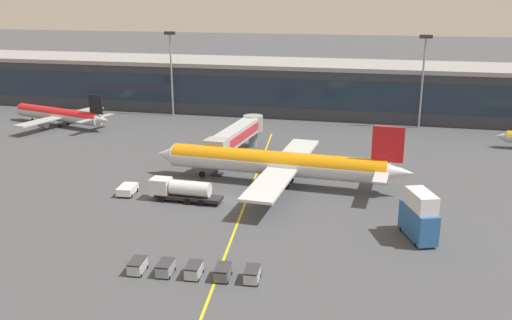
{
  "coord_description": "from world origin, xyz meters",
  "views": [
    {
      "loc": [
        21.7,
        -75.06,
        29.58
      ],
      "look_at": [
        2.77,
        6.66,
        4.5
      ],
      "focal_mm": 39.3,
      "sensor_mm": 36.0,
      "label": 1
    }
  ],
  "objects_px": {
    "pushback_tug": "(127,189)",
    "baggage_cart_0": "(137,266)",
    "fuel_tanker": "(181,190)",
    "commuter_jet_near": "(59,114)",
    "baggage_cart_4": "(252,274)",
    "catering_lift": "(419,216)",
    "baggage_cart_3": "(223,272)",
    "main_airliner": "(278,163)",
    "baggage_cart_1": "(165,268)",
    "baggage_cart_2": "(194,270)"
  },
  "relations": [
    {
      "from": "fuel_tanker",
      "to": "catering_lift",
      "type": "distance_m",
      "value": 34.01
    },
    {
      "from": "pushback_tug",
      "to": "baggage_cart_3",
      "type": "xyz_separation_m",
      "value": [
        21.6,
        -22.08,
        -0.07
      ]
    },
    {
      "from": "pushback_tug",
      "to": "baggage_cart_4",
      "type": "xyz_separation_m",
      "value": [
        24.79,
        -21.84,
        -0.07
      ]
    },
    {
      "from": "pushback_tug",
      "to": "baggage_cart_1",
      "type": "relative_size",
      "value": 1.46
    },
    {
      "from": "fuel_tanker",
      "to": "baggage_cart_2",
      "type": "height_order",
      "value": "fuel_tanker"
    },
    {
      "from": "main_airliner",
      "to": "baggage_cart_3",
      "type": "height_order",
      "value": "main_airliner"
    },
    {
      "from": "baggage_cart_0",
      "to": "commuter_jet_near",
      "type": "height_order",
      "value": "commuter_jet_near"
    },
    {
      "from": "main_airliner",
      "to": "pushback_tug",
      "type": "relative_size",
      "value": 10.5
    },
    {
      "from": "baggage_cart_1",
      "to": "baggage_cart_3",
      "type": "bearing_deg",
      "value": 4.22
    },
    {
      "from": "baggage_cart_0",
      "to": "baggage_cart_1",
      "type": "height_order",
      "value": "same"
    },
    {
      "from": "fuel_tanker",
      "to": "baggage_cart_3",
      "type": "bearing_deg",
      "value": -59.38
    },
    {
      "from": "fuel_tanker",
      "to": "baggage_cart_4",
      "type": "xyz_separation_m",
      "value": [
        15.77,
        -21.02,
        -0.96
      ]
    },
    {
      "from": "fuel_tanker",
      "to": "catering_lift",
      "type": "height_order",
      "value": "catering_lift"
    },
    {
      "from": "baggage_cart_2",
      "to": "commuter_jet_near",
      "type": "distance_m",
      "value": 81.9
    },
    {
      "from": "fuel_tanker",
      "to": "baggage_cart_1",
      "type": "bearing_deg",
      "value": -74.08
    },
    {
      "from": "baggage_cart_2",
      "to": "baggage_cart_4",
      "type": "relative_size",
      "value": 1.0
    },
    {
      "from": "catering_lift",
      "to": "baggage_cart_4",
      "type": "height_order",
      "value": "catering_lift"
    },
    {
      "from": "pushback_tug",
      "to": "baggage_cart_3",
      "type": "distance_m",
      "value": 30.89
    },
    {
      "from": "fuel_tanker",
      "to": "baggage_cart_3",
      "type": "distance_m",
      "value": 24.72
    },
    {
      "from": "pushback_tug",
      "to": "baggage_cart_2",
      "type": "relative_size",
      "value": 1.46
    },
    {
      "from": "fuel_tanker",
      "to": "commuter_jet_near",
      "type": "bearing_deg",
      "value": 138.19
    },
    {
      "from": "baggage_cart_0",
      "to": "baggage_cart_2",
      "type": "bearing_deg",
      "value": 4.22
    },
    {
      "from": "pushback_tug",
      "to": "baggage_cart_0",
      "type": "bearing_deg",
      "value": -62.17
    },
    {
      "from": "main_airliner",
      "to": "baggage_cart_3",
      "type": "distance_m",
      "value": 31.86
    },
    {
      "from": "fuel_tanker",
      "to": "baggage_cart_4",
      "type": "relative_size",
      "value": 3.94
    },
    {
      "from": "commuter_jet_near",
      "to": "catering_lift",
      "type": "bearing_deg",
      "value": -30.41
    },
    {
      "from": "baggage_cart_3",
      "to": "commuter_jet_near",
      "type": "distance_m",
      "value": 83.87
    },
    {
      "from": "catering_lift",
      "to": "baggage_cart_2",
      "type": "distance_m",
      "value": 28.77
    },
    {
      "from": "baggage_cart_1",
      "to": "baggage_cart_4",
      "type": "bearing_deg",
      "value": 4.22
    },
    {
      "from": "baggage_cart_1",
      "to": "commuter_jet_near",
      "type": "height_order",
      "value": "commuter_jet_near"
    },
    {
      "from": "main_airliner",
      "to": "baggage_cart_0",
      "type": "xyz_separation_m",
      "value": [
        -9.42,
        -32.44,
        -2.82
      ]
    },
    {
      "from": "catering_lift",
      "to": "baggage_cart_4",
      "type": "distance_m",
      "value": 23.38
    },
    {
      "from": "catering_lift",
      "to": "baggage_cart_0",
      "type": "bearing_deg",
      "value": -152.2
    },
    {
      "from": "baggage_cart_3",
      "to": "fuel_tanker",
      "type": "bearing_deg",
      "value": 120.62
    },
    {
      "from": "pushback_tug",
      "to": "baggage_cart_3",
      "type": "height_order",
      "value": "baggage_cart_3"
    },
    {
      "from": "baggage_cart_3",
      "to": "baggage_cart_1",
      "type": "bearing_deg",
      "value": -175.78
    },
    {
      "from": "main_airliner",
      "to": "catering_lift",
      "type": "distance_m",
      "value": 26.67
    },
    {
      "from": "fuel_tanker",
      "to": "baggage_cart_3",
      "type": "xyz_separation_m",
      "value": [
        12.58,
        -21.25,
        -0.96
      ]
    },
    {
      "from": "catering_lift",
      "to": "pushback_tug",
      "type": "height_order",
      "value": "catering_lift"
    },
    {
      "from": "pushback_tug",
      "to": "baggage_cart_0",
      "type": "xyz_separation_m",
      "value": [
        12.03,
        -22.78,
        -0.07
      ]
    },
    {
      "from": "fuel_tanker",
      "to": "commuter_jet_near",
      "type": "relative_size",
      "value": 0.36
    },
    {
      "from": "pushback_tug",
      "to": "baggage_cart_0",
      "type": "relative_size",
      "value": 1.46
    },
    {
      "from": "catering_lift",
      "to": "baggage_cart_1",
      "type": "relative_size",
      "value": 2.63
    },
    {
      "from": "fuel_tanker",
      "to": "catering_lift",
      "type": "relative_size",
      "value": 1.5
    },
    {
      "from": "commuter_jet_near",
      "to": "fuel_tanker",
      "type": "bearing_deg",
      "value": -41.81
    },
    {
      "from": "baggage_cart_2",
      "to": "commuter_jet_near",
      "type": "xyz_separation_m",
      "value": [
        -54.09,
        61.47,
        1.89
      ]
    },
    {
      "from": "baggage_cart_2",
      "to": "baggage_cart_3",
      "type": "height_order",
      "value": "same"
    },
    {
      "from": "baggage_cart_4",
      "to": "main_airliner",
      "type": "bearing_deg",
      "value": 96.05
    },
    {
      "from": "fuel_tanker",
      "to": "baggage_cart_0",
      "type": "height_order",
      "value": "fuel_tanker"
    },
    {
      "from": "commuter_jet_near",
      "to": "pushback_tug",
      "type": "bearing_deg",
      "value": -47.66
    }
  ]
}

